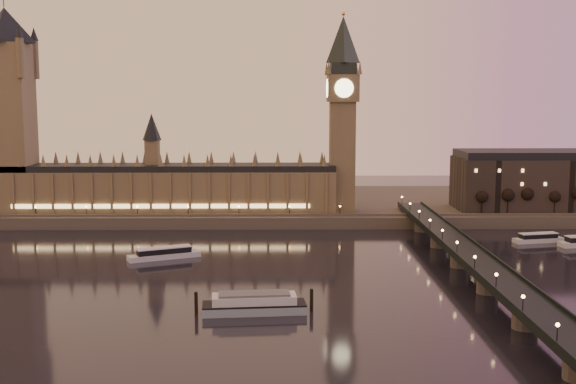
{
  "coord_description": "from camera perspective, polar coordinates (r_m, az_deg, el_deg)",
  "views": [
    {
      "loc": [
        20.88,
        -258.35,
        66.88
      ],
      "look_at": [
        24.4,
        35.0,
        27.87
      ],
      "focal_mm": 45.0,
      "sensor_mm": 36.0,
      "label": 1
    }
  ],
  "objects": [
    {
      "name": "cruise_boat_a",
      "position": [
        304.59,
        -9.76,
        -4.82
      ],
      "size": [
        29.96,
        18.11,
        4.79
      ],
      "rotation": [
        0.0,
        0.0,
        0.42
      ],
      "color": "silver",
      "rests_on": "ground"
    },
    {
      "name": "palace_of_westminster",
      "position": [
        386.86,
        -9.76,
        0.76
      ],
      "size": [
        180.0,
        26.62,
        52.0
      ],
      "color": "brown",
      "rests_on": "ground"
    },
    {
      "name": "bare_tree_2",
      "position": [
        392.79,
        18.54,
        -0.31
      ],
      "size": [
        6.36,
        6.36,
        12.93
      ],
      "color": "black",
      "rests_on": "ground"
    },
    {
      "name": "moored_barge",
      "position": [
        227.01,
        -2.69,
        -8.81
      ],
      "size": [
        37.03,
        11.78,
        6.81
      ],
      "rotation": [
        0.0,
        0.0,
        0.09
      ],
      "color": "#869AAA",
      "rests_on": "ground"
    },
    {
      "name": "ground",
      "position": [
        267.68,
        -5.18,
        -6.93
      ],
      "size": [
        700.0,
        700.0,
        0.0
      ],
      "primitive_type": "plane",
      "color": "black",
      "rests_on": "ground"
    },
    {
      "name": "big_ben",
      "position": [
        380.79,
        4.33,
        7.11
      ],
      "size": [
        17.68,
        17.68,
        104.0
      ],
      "color": "brown",
      "rests_on": "ground"
    },
    {
      "name": "bare_tree_0",
      "position": [
        384.92,
        14.83,
        -0.33
      ],
      "size": [
        6.36,
        6.36,
        12.93
      ],
      "color": "black",
      "rests_on": "ground"
    },
    {
      "name": "bare_tree_3",
      "position": [
        397.32,
        20.33,
        -0.31
      ],
      "size": [
        6.36,
        6.36,
        12.93
      ],
      "color": "black",
      "rests_on": "ground"
    },
    {
      "name": "bare_tree_1",
      "position": [
        388.65,
        16.7,
        -0.32
      ],
      "size": [
        6.36,
        6.36,
        12.93
      ],
      "color": "black",
      "rests_on": "ground"
    },
    {
      "name": "cruise_boat_b",
      "position": [
        352.78,
        19.17,
        -3.46
      ],
      "size": [
        24.33,
        10.79,
        4.36
      ],
      "rotation": [
        0.0,
        0.0,
        0.21
      ],
      "color": "silver",
      "rests_on": "ground"
    },
    {
      "name": "far_embankment",
      "position": [
        428.24,
        0.54,
        -1.01
      ],
      "size": [
        560.0,
        130.0,
        6.0
      ],
      "primitive_type": "cube",
      "color": "#423D35",
      "rests_on": "ground"
    },
    {
      "name": "westminster_bridge",
      "position": [
        274.79,
        14.32,
        -5.57
      ],
      "size": [
        13.2,
        260.0,
        15.3
      ],
      "color": "black",
      "rests_on": "ground"
    },
    {
      "name": "victoria_tower",
      "position": [
        404.66,
        -21.22,
        6.91
      ],
      "size": [
        31.68,
        31.68,
        118.0
      ],
      "color": "brown",
      "rests_on": "ground"
    }
  ]
}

